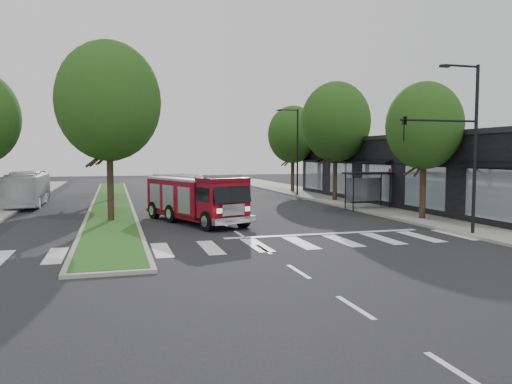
# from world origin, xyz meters

# --- Properties ---
(ground) EXTENTS (140.00, 140.00, 0.00)m
(ground) POSITION_xyz_m (0.00, 0.00, 0.00)
(ground) COLOR black
(ground) RESTS_ON ground
(sidewalk_right) EXTENTS (5.00, 80.00, 0.15)m
(sidewalk_right) POSITION_xyz_m (12.50, 10.00, 0.07)
(sidewalk_right) COLOR gray
(sidewalk_right) RESTS_ON ground
(median) EXTENTS (3.00, 50.00, 0.15)m
(median) POSITION_xyz_m (-6.00, 18.00, 0.08)
(median) COLOR gray
(median) RESTS_ON ground
(storefront_row) EXTENTS (8.00, 30.00, 5.00)m
(storefront_row) POSITION_xyz_m (17.00, 10.00, 2.50)
(storefront_row) COLOR black
(storefront_row) RESTS_ON ground
(bus_shelter) EXTENTS (3.20, 1.60, 2.61)m
(bus_shelter) POSITION_xyz_m (11.20, 8.15, 2.04)
(bus_shelter) COLOR black
(bus_shelter) RESTS_ON ground
(tree_right_near) EXTENTS (4.40, 4.40, 8.05)m
(tree_right_near) POSITION_xyz_m (11.50, 2.00, 5.51)
(tree_right_near) COLOR black
(tree_right_near) RESTS_ON ground
(tree_right_mid) EXTENTS (5.60, 5.60, 9.72)m
(tree_right_mid) POSITION_xyz_m (11.50, 14.00, 6.49)
(tree_right_mid) COLOR black
(tree_right_mid) RESTS_ON ground
(tree_right_far) EXTENTS (5.00, 5.00, 8.73)m
(tree_right_far) POSITION_xyz_m (11.50, 24.00, 5.84)
(tree_right_far) COLOR black
(tree_right_far) RESTS_ON ground
(tree_median_near) EXTENTS (5.80, 5.80, 10.16)m
(tree_median_near) POSITION_xyz_m (-6.00, 6.00, 6.81)
(tree_median_near) COLOR black
(tree_median_near) RESTS_ON ground
(tree_median_far) EXTENTS (5.60, 5.60, 9.72)m
(tree_median_far) POSITION_xyz_m (-6.00, 20.00, 6.49)
(tree_median_far) COLOR black
(tree_median_far) RESTS_ON ground
(streetlight_right_near) EXTENTS (4.08, 0.22, 8.00)m
(streetlight_right_near) POSITION_xyz_m (9.61, -3.50, 4.67)
(streetlight_right_near) COLOR black
(streetlight_right_near) RESTS_ON ground
(streetlight_right_far) EXTENTS (2.11, 0.20, 8.00)m
(streetlight_right_far) POSITION_xyz_m (10.35, 20.00, 4.48)
(streetlight_right_far) COLOR black
(streetlight_right_far) RESTS_ON ground
(fire_engine) EXTENTS (5.10, 8.46, 2.82)m
(fire_engine) POSITION_xyz_m (-1.41, 4.68, 1.35)
(fire_engine) COLOR #4E040D
(fire_engine) RESTS_ON ground
(city_bus) EXTENTS (2.33, 9.37, 2.60)m
(city_bus) POSITION_xyz_m (-12.00, 17.31, 1.30)
(city_bus) COLOR silver
(city_bus) RESTS_ON ground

